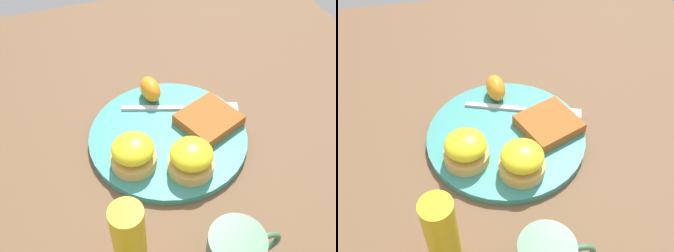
{
  "view_description": "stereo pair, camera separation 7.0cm",
  "coord_description": "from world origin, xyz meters",
  "views": [
    {
      "loc": [
        -0.16,
        -0.46,
        0.53
      ],
      "look_at": [
        0.0,
        0.0,
        0.03
      ],
      "focal_mm": 42.0,
      "sensor_mm": 36.0,
      "label": 1
    },
    {
      "loc": [
        -0.09,
        -0.48,
        0.53
      ],
      "look_at": [
        0.0,
        0.0,
        0.03
      ],
      "focal_mm": 42.0,
      "sensor_mm": 36.0,
      "label": 2
    }
  ],
  "objects": [
    {
      "name": "fork",
      "position": [
        0.06,
        0.05,
        0.02
      ],
      "size": [
        0.22,
        0.09,
        0.0
      ],
      "color": "silver",
      "rests_on": "plate"
    },
    {
      "name": "orange_wedge",
      "position": [
        -0.0,
        0.1,
        0.04
      ],
      "size": [
        0.04,
        0.06,
        0.04
      ],
      "primitive_type": "ellipsoid",
      "rotation": [
        0.0,
        0.0,
        4.77
      ],
      "color": "orange",
      "rests_on": "plate"
    },
    {
      "name": "condiment_bottle",
      "position": [
        -0.13,
        -0.21,
        0.07
      ],
      "size": [
        0.04,
        0.04,
        0.14
      ],
      "primitive_type": "cylinder",
      "color": "gold",
      "rests_on": "ground_plane"
    },
    {
      "name": "sandwich_benedict_left",
      "position": [
        -0.08,
        -0.05,
        0.04
      ],
      "size": [
        0.08,
        0.08,
        0.06
      ],
      "color": "tan",
      "rests_on": "plate"
    },
    {
      "name": "plate",
      "position": [
        0.0,
        0.0,
        0.01
      ],
      "size": [
        0.29,
        0.29,
        0.01
      ],
      "primitive_type": "cylinder",
      "color": "teal",
      "rests_on": "ground_plane"
    },
    {
      "name": "sandwich_benedict_right",
      "position": [
        0.01,
        -0.09,
        0.04
      ],
      "size": [
        0.08,
        0.08,
        0.06
      ],
      "color": "tan",
      "rests_on": "plate"
    },
    {
      "name": "ground_plane",
      "position": [
        0.0,
        0.0,
        0.0
      ],
      "size": [
        1.1,
        1.1,
        0.0
      ],
      "primitive_type": "plane",
      "color": "brown"
    },
    {
      "name": "hashbrown_patty",
      "position": [
        0.08,
        0.0,
        0.02
      ],
      "size": [
        0.13,
        0.12,
        0.02
      ],
      "primitive_type": "cube",
      "rotation": [
        0.0,
        0.0,
        0.39
      ],
      "color": "#A95522",
      "rests_on": "plate"
    }
  ]
}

